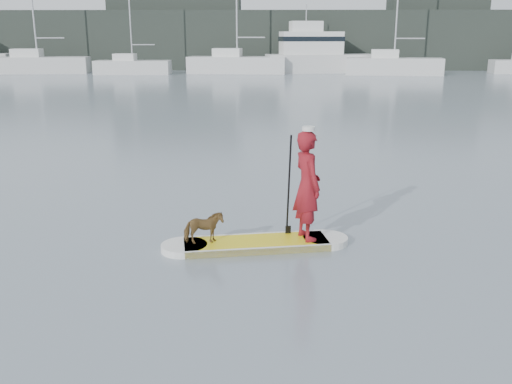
{
  "coord_description": "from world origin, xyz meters",
  "views": [
    {
      "loc": [
        -0.16,
        -10.18,
        3.59
      ],
      "look_at": [
        -0.32,
        -0.82,
        1.0
      ],
      "focal_mm": 40.0,
      "sensor_mm": 36.0,
      "label": 1
    }
  ],
  "objects_px": {
    "sailboat_c": "(132,66)",
    "motor_yacht_a": "(317,54)",
    "sailboat_e": "(393,65)",
    "paddleboard": "(256,244)",
    "sailboat_d": "(236,63)",
    "paddler": "(307,186)",
    "sailboat_b": "(37,63)",
    "dog": "(204,228)"
  },
  "relations": [
    {
      "from": "sailboat_c",
      "to": "motor_yacht_a",
      "type": "relative_size",
      "value": 0.91
    },
    {
      "from": "sailboat_e",
      "to": "motor_yacht_a",
      "type": "xyz_separation_m",
      "value": [
        -6.8,
        2.96,
        0.89
      ]
    },
    {
      "from": "paddleboard",
      "to": "sailboat_d",
      "type": "xyz_separation_m",
      "value": [
        -2.72,
        46.37,
        0.92
      ]
    },
    {
      "from": "sailboat_e",
      "to": "sailboat_d",
      "type": "bearing_deg",
      "value": -178.18
    },
    {
      "from": "paddleboard",
      "to": "paddler",
      "type": "distance_m",
      "value": 1.36
    },
    {
      "from": "sailboat_b",
      "to": "sailboat_e",
      "type": "xyz_separation_m",
      "value": [
        33.61,
        -1.44,
        -0.07
      ]
    },
    {
      "from": "paddler",
      "to": "motor_yacht_a",
      "type": "relative_size",
      "value": 0.17
    },
    {
      "from": "sailboat_c",
      "to": "sailboat_e",
      "type": "relative_size",
      "value": 0.8
    },
    {
      "from": "sailboat_b",
      "to": "motor_yacht_a",
      "type": "distance_m",
      "value": 26.87
    },
    {
      "from": "dog",
      "to": "paddleboard",
      "type": "bearing_deg",
      "value": -95.68
    },
    {
      "from": "sailboat_b",
      "to": "dog",
      "type": "bearing_deg",
      "value": -72.68
    },
    {
      "from": "sailboat_b",
      "to": "sailboat_e",
      "type": "distance_m",
      "value": 33.64
    },
    {
      "from": "dog",
      "to": "sailboat_d",
      "type": "xyz_separation_m",
      "value": [
        -1.82,
        46.52,
        0.58
      ]
    },
    {
      "from": "sailboat_c",
      "to": "sailboat_d",
      "type": "distance_m",
      "value": 9.81
    },
    {
      "from": "paddleboard",
      "to": "sailboat_d",
      "type": "distance_m",
      "value": 46.46
    },
    {
      "from": "dog",
      "to": "sailboat_b",
      "type": "bearing_deg",
      "value": 9.17
    },
    {
      "from": "dog",
      "to": "paddler",
      "type": "bearing_deg",
      "value": -95.68
    },
    {
      "from": "paddleboard",
      "to": "sailboat_b",
      "type": "bearing_deg",
      "value": 105.84
    },
    {
      "from": "paddler",
      "to": "sailboat_d",
      "type": "bearing_deg",
      "value": -16.56
    },
    {
      "from": "paddler",
      "to": "sailboat_e",
      "type": "xyz_separation_m",
      "value": [
        10.95,
        44.44,
        -0.18
      ]
    },
    {
      "from": "paddleboard",
      "to": "sailboat_e",
      "type": "height_order",
      "value": "sailboat_e"
    },
    {
      "from": "sailboat_c",
      "to": "sailboat_d",
      "type": "height_order",
      "value": "sailboat_d"
    },
    {
      "from": "paddler",
      "to": "sailboat_e",
      "type": "distance_m",
      "value": 45.77
    },
    {
      "from": "paddleboard",
      "to": "paddler",
      "type": "relative_size",
      "value": 1.71
    },
    {
      "from": "sailboat_b",
      "to": "motor_yacht_a",
      "type": "bearing_deg",
      "value": -3.74
    },
    {
      "from": "dog",
      "to": "sailboat_c",
      "type": "xyz_separation_m",
      "value": [
        -11.53,
        45.14,
        0.34
      ]
    },
    {
      "from": "sailboat_d",
      "to": "motor_yacht_a",
      "type": "xyz_separation_m",
      "value": [
        7.76,
        1.18,
        0.81
      ]
    },
    {
      "from": "motor_yacht_a",
      "to": "sailboat_e",
      "type": "bearing_deg",
      "value": -31.91
    },
    {
      "from": "paddleboard",
      "to": "paddler",
      "type": "bearing_deg",
      "value": 0.0
    },
    {
      "from": "dog",
      "to": "motor_yacht_a",
      "type": "distance_m",
      "value": 48.09
    },
    {
      "from": "paddleboard",
      "to": "motor_yacht_a",
      "type": "distance_m",
      "value": 47.85
    },
    {
      "from": "dog",
      "to": "sailboat_c",
      "type": "distance_m",
      "value": 46.59
    },
    {
      "from": "sailboat_b",
      "to": "sailboat_e",
      "type": "height_order",
      "value": "sailboat_b"
    },
    {
      "from": "paddleboard",
      "to": "sailboat_e",
      "type": "relative_size",
      "value": 0.26
    },
    {
      "from": "sailboat_b",
      "to": "sailboat_e",
      "type": "bearing_deg",
      "value": -9.45
    },
    {
      "from": "sailboat_c",
      "to": "motor_yacht_a",
      "type": "xyz_separation_m",
      "value": [
        17.47,
        2.56,
        1.05
      ]
    },
    {
      "from": "motor_yacht_a",
      "to": "sailboat_c",
      "type": "bearing_deg",
      "value": 179.98
    },
    {
      "from": "sailboat_c",
      "to": "sailboat_d",
      "type": "xyz_separation_m",
      "value": [
        9.71,
        1.38,
        0.24
      ]
    },
    {
      "from": "dog",
      "to": "sailboat_e",
      "type": "relative_size",
      "value": 0.05
    },
    {
      "from": "sailboat_b",
      "to": "sailboat_e",
      "type": "relative_size",
      "value": 1.11
    },
    {
      "from": "dog",
      "to": "sailboat_c",
      "type": "relative_size",
      "value": 0.07
    },
    {
      "from": "dog",
      "to": "sailboat_c",
      "type": "height_order",
      "value": "sailboat_c"
    }
  ]
}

